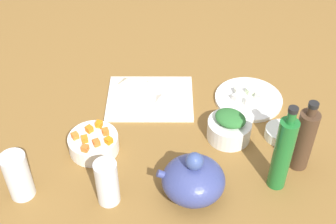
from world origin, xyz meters
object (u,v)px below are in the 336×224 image
at_px(plate_tofu, 248,99).
at_px(bowl_small_side, 280,133).
at_px(bottle_1, 283,153).
at_px(bottle_0, 304,139).
at_px(cutting_board, 150,98).
at_px(teapot, 193,180).
at_px(bowl_carrots, 94,143).
at_px(drinking_glass_1, 18,176).
at_px(bowl_greens, 229,130).
at_px(drinking_glass_0, 107,183).

relative_size(plate_tofu, bowl_small_side, 2.43).
bearing_deg(bottle_1, bottle_0, -134.30).
relative_size(cutting_board, teapot, 1.56).
xyz_separation_m(bowl_carrots, bottle_0, (-0.59, 0.04, 0.08)).
relative_size(cutting_board, bowl_small_side, 3.08).
distance_m(bowl_carrots, teapot, 0.33).
relative_size(bowl_small_side, drinking_glass_1, 0.64).
bearing_deg(bottle_0, drinking_glass_1, 10.07).
distance_m(bowl_greens, bowl_carrots, 0.41).
height_order(plate_tofu, bowl_carrots, bowl_carrots).
relative_size(plate_tofu, bowl_greens, 1.70).
height_order(bowl_carrots, teapot, teapot).
distance_m(bowl_greens, drinking_glass_0, 0.42).
bearing_deg(bowl_carrots, plate_tofu, -152.91).
height_order(plate_tofu, drinking_glass_0, drinking_glass_0).
bearing_deg(cutting_board, plate_tofu, -178.59).
distance_m(plate_tofu, bowl_greens, 0.19).
height_order(cutting_board, bowl_small_side, bowl_small_side).
xyz_separation_m(bottle_0, drinking_glass_0, (0.52, 0.15, -0.03)).
bearing_deg(drinking_glass_0, bowl_carrots, -69.16).
bearing_deg(bottle_0, cutting_board, -31.56).
bearing_deg(bottle_0, plate_tofu, -67.86).
bearing_deg(bowl_greens, bottle_1, 124.05).
bearing_deg(cutting_board, bowl_greens, 146.12).
bearing_deg(cutting_board, teapot, 110.00).
height_order(bowl_greens, bottle_1, bottle_1).
bearing_deg(drinking_glass_0, bottle_0, -164.45).
xyz_separation_m(teapot, bottle_0, (-0.30, -0.12, 0.04)).
relative_size(bowl_greens, bottle_1, 0.48).
bearing_deg(bowl_greens, bowl_carrots, 9.66).
bearing_deg(bottle_1, bowl_small_side, -101.33).
bearing_deg(plate_tofu, drinking_glass_1, 32.76).
bearing_deg(bottle_1, bowl_carrots, -11.84).
bearing_deg(drinking_glass_1, bowl_greens, -157.20).
distance_m(cutting_board, drinking_glass_0, 0.43).
relative_size(bowl_carrots, bottle_1, 0.53).
height_order(teapot, bottle_1, bottle_1).
xyz_separation_m(plate_tofu, drinking_glass_1, (0.64, 0.41, 0.07)).
bearing_deg(teapot, bottle_1, -169.37).
bearing_deg(plate_tofu, bowl_carrots, 27.09).
xyz_separation_m(cutting_board, drinking_glass_1, (0.31, 0.41, 0.07)).
bearing_deg(bowl_carrots, cutting_board, -122.31).
height_order(bowl_greens, drinking_glass_1, drinking_glass_1).
height_order(bowl_greens, bottle_0, bottle_0).
bearing_deg(bottle_1, drinking_glass_1, 5.07).
bearing_deg(cutting_board, drinking_glass_0, 79.06).
bearing_deg(bowl_small_side, bottle_1, 78.67).
relative_size(bowl_greens, bowl_small_side, 1.43).
distance_m(bowl_small_side, drinking_glass_0, 0.55).
xyz_separation_m(plate_tofu, bowl_small_side, (-0.08, 0.17, 0.01)).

